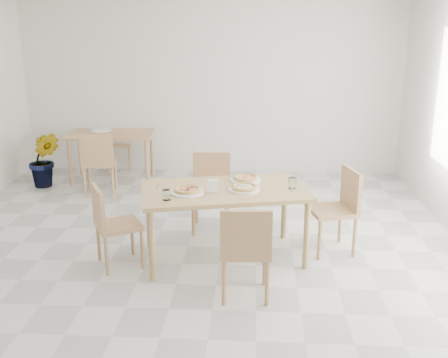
# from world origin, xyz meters

# --- Properties ---
(main_table) EXTENTS (1.81, 1.28, 0.75)m
(main_table) POSITION_xyz_m (0.41, 0.19, 0.68)
(main_table) COLOR #A58354
(main_table) RESTS_ON ground
(chair_south) EXTENTS (0.45, 0.45, 0.88)m
(chair_south) POSITION_xyz_m (0.65, -0.67, 0.51)
(chair_south) COLOR tan
(chair_south) RESTS_ON ground
(chair_north) EXTENTS (0.45, 0.45, 0.89)m
(chair_north) POSITION_xyz_m (0.21, 1.03, 0.52)
(chair_north) COLOR tan
(chair_north) RESTS_ON ground
(chair_west) EXTENTS (0.56, 0.56, 0.84)m
(chair_west) POSITION_xyz_m (-0.69, -0.08, 0.48)
(chair_west) COLOR tan
(chair_west) RESTS_ON ground
(chair_east) EXTENTS (0.54, 0.54, 0.90)m
(chair_east) POSITION_xyz_m (1.62, 0.44, 0.52)
(chair_east) COLOR tan
(chair_east) RESTS_ON ground
(plate_margherita) EXTENTS (0.33, 0.33, 0.02)m
(plate_margherita) POSITION_xyz_m (0.62, 0.48, 0.76)
(plate_margherita) COLOR white
(plate_margherita) RESTS_ON main_table
(plate_mushroom) EXTENTS (0.31, 0.31, 0.02)m
(plate_mushroom) POSITION_xyz_m (0.62, 0.15, 0.76)
(plate_mushroom) COLOR white
(plate_mushroom) RESTS_ON main_table
(plate_pepperoni) EXTENTS (0.34, 0.34, 0.02)m
(plate_pepperoni) POSITION_xyz_m (0.06, 0.03, 0.76)
(plate_pepperoni) COLOR white
(plate_pepperoni) RESTS_ON main_table
(pizza_margherita) EXTENTS (0.30, 0.30, 0.03)m
(pizza_margherita) POSITION_xyz_m (0.62, 0.48, 0.78)
(pizza_margherita) COLOR #DAB966
(pizza_margherita) RESTS_ON plate_margherita
(pizza_mushroom) EXTENTS (0.32, 0.32, 0.03)m
(pizza_mushroom) POSITION_xyz_m (0.62, 0.15, 0.78)
(pizza_mushroom) COLOR #DAB966
(pizza_mushroom) RESTS_ON plate_mushroom
(pizza_pepperoni) EXTENTS (0.28, 0.28, 0.03)m
(pizza_pepperoni) POSITION_xyz_m (0.06, 0.03, 0.78)
(pizza_pepperoni) COLOR #DAB966
(pizza_pepperoni) RESTS_ON plate_pepperoni
(tumbler_a) EXTENTS (0.08, 0.08, 0.11)m
(tumbler_a) POSITION_xyz_m (1.10, 0.25, 0.80)
(tumbler_a) COLOR white
(tumbler_a) RESTS_ON main_table
(tumbler_b) EXTENTS (0.08, 0.08, 0.10)m
(tumbler_b) POSITION_xyz_m (-0.11, -0.19, 0.80)
(tumbler_b) COLOR white
(tumbler_b) RESTS_ON main_table
(napkin_holder) EXTENTS (0.12, 0.07, 0.13)m
(napkin_holder) POSITION_xyz_m (0.31, 0.05, 0.81)
(napkin_holder) COLOR silver
(napkin_holder) RESTS_ON main_table
(fork_a) EXTENTS (0.04, 0.18, 0.01)m
(fork_a) POSITION_xyz_m (1.10, 0.21, 0.75)
(fork_a) COLOR silver
(fork_a) RESTS_ON main_table
(fork_b) EXTENTS (0.03, 0.17, 0.01)m
(fork_b) POSITION_xyz_m (-0.27, 0.21, 0.75)
(fork_b) COLOR silver
(fork_b) RESTS_ON main_table
(second_table) EXTENTS (1.32, 0.81, 0.75)m
(second_table) POSITION_xyz_m (-1.46, 2.86, 0.65)
(second_table) COLOR tan
(second_table) RESTS_ON ground
(chair_back_s) EXTENTS (0.51, 0.51, 0.91)m
(chair_back_s) POSITION_xyz_m (-1.46, 2.12, 0.53)
(chair_back_s) COLOR tan
(chair_back_s) RESTS_ON ground
(chair_back_n) EXTENTS (0.51, 0.51, 0.83)m
(chair_back_n) POSITION_xyz_m (-1.58, 3.61, 0.48)
(chair_back_n) COLOR tan
(chair_back_n) RESTS_ON ground
(plate_empty) EXTENTS (0.31, 0.31, 0.02)m
(plate_empty) POSITION_xyz_m (-1.67, 3.02, 0.76)
(plate_empty) COLOR white
(plate_empty) RESTS_ON second_table
(potted_plant) EXTENTS (0.52, 0.45, 0.82)m
(potted_plant) POSITION_xyz_m (-2.38, 2.48, 0.41)
(potted_plant) COLOR #32641E
(potted_plant) RESTS_ON ground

